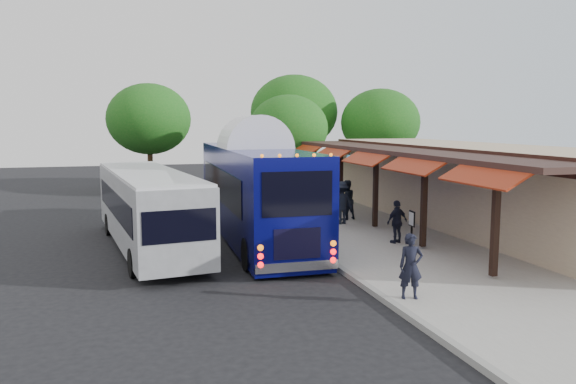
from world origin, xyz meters
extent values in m
plane|color=black|center=(0.00, 0.00, 0.00)|extent=(90.00, 90.00, 0.00)
cube|color=#9E9B93|center=(5.00, 4.00, 0.07)|extent=(10.00, 40.00, 0.15)
cube|color=gray|center=(0.05, 4.00, 0.07)|extent=(0.20, 40.00, 0.16)
cube|color=tan|center=(8.50, 4.00, 1.80)|extent=(5.00, 20.00, 3.60)
cube|color=black|center=(5.98, 4.00, 3.30)|extent=(0.06, 20.00, 0.60)
cube|color=#331E19|center=(4.90, 4.00, 3.40)|extent=(2.60, 20.00, 0.18)
cube|color=black|center=(3.78, -4.00, 1.80)|extent=(0.18, 0.18, 3.16)
cube|color=maroon|center=(3.35, -4.00, 3.15)|extent=(1.00, 3.20, 0.57)
cube|color=black|center=(3.78, 0.00, 1.80)|extent=(0.18, 0.18, 3.16)
cube|color=maroon|center=(3.35, 0.00, 3.15)|extent=(1.00, 3.20, 0.57)
cube|color=black|center=(3.78, 4.00, 1.80)|extent=(0.18, 0.18, 3.16)
cube|color=maroon|center=(3.35, 4.00, 3.15)|extent=(1.00, 3.20, 0.57)
cube|color=black|center=(3.78, 8.00, 1.80)|extent=(0.18, 0.18, 3.16)
cube|color=maroon|center=(3.35, 8.00, 3.15)|extent=(1.00, 3.20, 0.57)
cube|color=black|center=(3.78, 12.00, 1.80)|extent=(0.18, 0.18, 3.16)
cube|color=maroon|center=(3.35, 12.00, 3.15)|extent=(1.00, 3.20, 0.57)
sphere|color=#1C6C9B|center=(4.20, -2.00, 2.88)|extent=(0.26, 0.26, 0.26)
sphere|color=#1C6C9B|center=(4.20, 3.00, 2.88)|extent=(0.26, 0.26, 0.26)
sphere|color=#1C6C9B|center=(4.20, 8.00, 2.88)|extent=(0.26, 0.26, 0.26)
cube|color=#070856|center=(-1.45, 3.84, 2.03)|extent=(2.74, 12.08, 3.16)
cube|color=#070856|center=(-1.45, 3.84, 0.30)|extent=(2.69, 11.96, 0.35)
ellipsoid|color=white|center=(-1.45, 3.84, 3.59)|extent=(2.74, 11.84, 0.56)
cube|color=black|center=(-1.45, -2.19, 2.56)|extent=(2.10, 0.06, 1.30)
cube|color=silver|center=(-1.45, -2.12, 0.42)|extent=(2.51, 0.22, 0.28)
sphere|color=#FF0C0C|center=(-2.55, -2.21, 0.68)|extent=(0.18, 0.18, 0.18)
sphere|color=#FF0C0C|center=(-0.35, -2.21, 0.68)|extent=(0.18, 0.18, 0.18)
cylinder|color=black|center=(-2.61, -0.74, 0.52)|extent=(0.32, 1.05, 1.04)
cylinder|color=black|center=(-0.29, -0.74, 0.52)|extent=(0.32, 1.05, 1.04)
cylinder|color=black|center=(-2.61, 7.69, 0.52)|extent=(0.32, 1.05, 1.04)
cylinder|color=black|center=(-0.29, 7.69, 0.52)|extent=(0.32, 1.05, 1.04)
cube|color=gray|center=(-5.55, 3.30, 1.54)|extent=(3.65, 10.80, 2.44)
cube|color=black|center=(-6.71, 3.30, 1.75)|extent=(1.19, 8.93, 0.92)
cube|color=black|center=(-4.39, 3.30, 1.75)|extent=(1.19, 8.93, 0.92)
cube|color=silver|center=(-5.55, 3.30, 2.80)|extent=(3.57, 10.59, 0.09)
cylinder|color=black|center=(-6.61, -0.41, 0.44)|extent=(0.37, 0.91, 0.88)
cylinder|color=black|center=(-4.49, -0.41, 0.44)|extent=(0.37, 0.91, 0.88)
cylinder|color=black|center=(-6.61, 6.47, 0.44)|extent=(0.37, 0.91, 0.88)
cylinder|color=black|center=(-4.49, 6.47, 0.44)|extent=(0.37, 0.91, 0.88)
imported|color=black|center=(0.60, -5.00, 0.99)|extent=(0.69, 0.54, 1.67)
imported|color=black|center=(3.40, 6.30, 1.06)|extent=(1.03, 0.88, 1.82)
imported|color=black|center=(3.30, 1.07, 0.95)|extent=(1.01, 0.64, 1.60)
imported|color=black|center=(2.77, 5.33, 1.09)|extent=(1.35, 0.98, 1.88)
cube|color=black|center=(4.16, 1.53, 0.70)|extent=(0.06, 0.06, 1.09)
cube|color=black|center=(4.16, 1.53, 0.95)|extent=(0.08, 0.50, 0.60)
cube|color=white|center=(4.13, 1.53, 0.95)|extent=(0.05, 0.42, 0.50)
cylinder|color=#382314|center=(3.47, 16.13, 1.42)|extent=(0.36, 0.36, 2.85)
ellipsoid|color=#175916|center=(3.47, 16.13, 4.20)|extent=(4.91, 4.91, 4.18)
cylinder|color=#382314|center=(5.34, 21.17, 1.80)|extent=(0.36, 0.36, 3.59)
ellipsoid|color=#175916|center=(5.34, 21.17, 5.31)|extent=(6.21, 6.21, 5.28)
cylinder|color=#382314|center=(10.40, 17.70, 1.55)|extent=(0.36, 0.36, 3.10)
ellipsoid|color=#175916|center=(10.40, 17.70, 4.58)|extent=(5.36, 5.36, 4.55)
cylinder|color=#382314|center=(-4.70, 21.78, 1.63)|extent=(0.36, 0.36, 3.26)
ellipsoid|color=#175916|center=(-4.70, 21.78, 4.81)|extent=(5.63, 5.63, 4.78)
camera|label=1|loc=(-6.20, -17.43, 4.61)|focal=35.00mm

